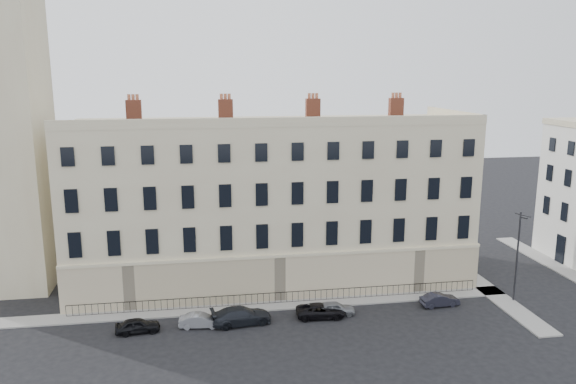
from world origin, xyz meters
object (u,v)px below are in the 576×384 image
(car_c, at_px, (241,316))
(car_d, at_px, (321,311))
(car_a, at_px, (138,326))
(car_e, at_px, (335,308))
(car_f, at_px, (440,300))
(car_b, at_px, (201,320))
(streetlamp, at_px, (518,253))

(car_c, xyz_separation_m, car_d, (6.45, 0.20, -0.13))
(car_a, xyz_separation_m, car_e, (15.53, 0.70, -0.01))
(car_f, bearing_deg, car_e, 87.59)
(car_b, bearing_deg, car_e, -81.52)
(car_d, xyz_separation_m, streetlamp, (17.07, 0.39, 3.85))
(car_d, bearing_deg, streetlamp, -85.33)
(car_a, relative_size, car_e, 1.01)
(car_f, bearing_deg, car_b, 87.98)
(car_d, distance_m, streetlamp, 17.50)
(car_c, xyz_separation_m, car_f, (16.84, 0.77, -0.14))
(car_c, relative_size, car_f, 1.44)
(car_d, bearing_deg, car_a, 95.14)
(car_c, xyz_separation_m, streetlamp, (23.52, 0.59, 3.72))
(car_b, distance_m, car_e, 10.83)
(car_b, bearing_deg, car_a, 98.16)
(car_c, distance_m, car_d, 6.45)
(car_a, relative_size, car_d, 0.82)
(car_a, height_order, car_b, car_a)
(car_f, bearing_deg, streetlamp, -95.96)
(car_d, relative_size, car_e, 1.23)
(car_b, distance_m, car_c, 3.17)
(car_c, bearing_deg, car_a, 84.04)
(car_b, bearing_deg, car_f, -81.84)
(car_c, bearing_deg, car_f, -95.11)
(car_a, relative_size, car_f, 1.00)
(car_a, distance_m, car_d, 14.34)
(car_d, xyz_separation_m, car_f, (10.39, 0.57, -0.02))
(car_d, distance_m, car_e, 1.23)
(car_e, bearing_deg, car_a, 94.90)
(car_b, relative_size, car_e, 1.00)
(car_c, distance_m, car_f, 16.86)
(car_b, height_order, car_c, car_c)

